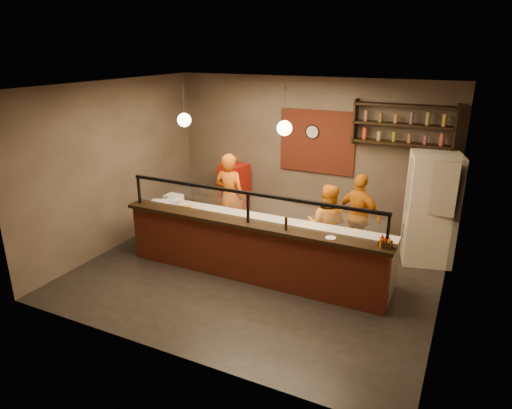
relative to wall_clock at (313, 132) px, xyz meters
The scene contains 29 objects.
floor 3.24m from the wall_clock, 92.33° to the right, with size 6.00×6.00×0.00m, color black.
ceiling 2.70m from the wall_clock, 92.33° to the right, with size 6.00×6.00×0.00m, color #352C29.
wall_back 0.51m from the wall_clock, 158.20° to the left, with size 6.00×6.00×0.00m, color #6D5D50.
wall_left 3.99m from the wall_clock, 141.57° to the right, with size 5.00×5.00×0.00m, color #6D5D50.
wall_right 3.84m from the wall_clock, 40.31° to the right, with size 5.00×5.00×0.00m, color #6D5D50.
wall_front 4.99m from the wall_clock, 91.16° to the right, with size 6.00×6.00×0.00m, color #6D5D50.
brick_patch 0.22m from the wall_clock, ahead, with size 1.60×0.04×1.30m, color maroon.
service_counter 3.19m from the wall_clock, 92.08° to the right, with size 4.60×0.25×1.00m, color maroon.
counter_ledge 2.96m from the wall_clock, 92.08° to the right, with size 4.70×0.37×0.06m, color black.
worktop_cabinet 2.81m from the wall_clock, 92.53° to the right, with size 4.60×0.75×0.85m, color gray.
worktop 2.57m from the wall_clock, 92.53° to the right, with size 4.60×0.75×0.05m, color silver.
sneeze_guard 2.86m from the wall_clock, 92.08° to the right, with size 4.50×0.05×0.52m.
wall_shelving 1.83m from the wall_clock, ahead, with size 1.84×0.28×0.85m.
wall_clock is the anchor object (origin of this frame).
pendant_left 2.81m from the wall_clock, 125.30° to the right, with size 0.24×0.24×0.77m.
pendant_right 2.32m from the wall_clock, 82.44° to the right, with size 0.24×0.24×0.77m.
cook_left 2.17m from the wall_clock, 135.00° to the right, with size 0.65×0.43×1.78m, color orange.
cook_mid 2.25m from the wall_clock, 60.94° to the right, with size 0.73×0.57×1.51m, color orange.
cook_right 2.09m from the wall_clock, 37.19° to the right, with size 0.94×0.39×1.60m, color orange.
fridge 2.80m from the wall_clock, 13.94° to the right, with size 0.84×0.78×2.02m, color silver.
red_cooler 2.26m from the wall_clock, 169.66° to the right, with size 0.55×0.51×1.29m, color #AC170B.
pizza_dough 2.66m from the wall_clock, 71.07° to the right, with size 0.55×0.55×0.01m, color white.
prep_tub_a 3.18m from the wall_clock, 130.48° to the right, with size 0.27×0.22×0.14m, color silver.
prep_tub_b 3.15m from the wall_clock, 134.24° to the right, with size 0.31×0.25×0.16m, color silver.
prep_tub_c 3.46m from the wall_clock, 129.56° to the right, with size 0.31×0.25×0.15m, color white.
rolling_pin 3.06m from the wall_clock, 127.28° to the right, with size 0.05×0.05×0.32m, color gold.
condiment_caddy 3.61m from the wall_clock, 52.77° to the right, with size 0.17×0.13×0.10m, color black.
pepper_mill 3.00m from the wall_clock, 78.29° to the right, with size 0.05×0.05×0.21m, color black.
small_plate 3.25m from the wall_clock, 65.02° to the right, with size 0.16×0.16×0.01m, color silver.
Camera 1 is at (3.14, -6.46, 3.80)m, focal length 32.00 mm.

